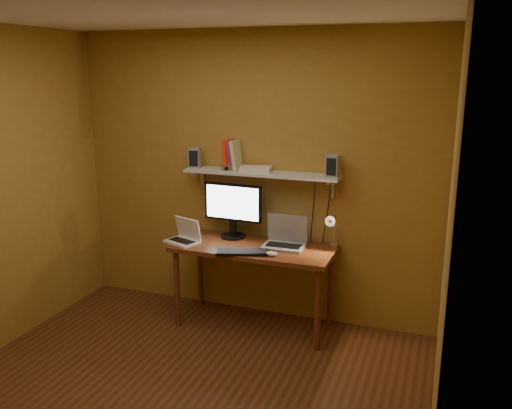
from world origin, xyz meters
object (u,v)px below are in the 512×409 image
at_px(mouse, 272,254).
at_px(laptop, 285,238).
at_px(monitor, 233,208).
at_px(shelf_camera, 227,168).
at_px(wall_shelf, 261,174).
at_px(speaker_left, 195,158).
at_px(speaker_right, 334,166).
at_px(netbook, 185,236).
at_px(desk, 254,255).
at_px(desk_lamp, 332,227).
at_px(keyboard, 242,252).
at_px(router, 255,169).

bearing_deg(mouse, laptop, 80.08).
distance_m(monitor, shelf_camera, 0.38).
bearing_deg(shelf_camera, wall_shelf, 14.98).
bearing_deg(speaker_left, speaker_right, -10.20).
height_order(netbook, speaker_left, speaker_left).
bearing_deg(speaker_right, monitor, -170.49).
bearing_deg(monitor, desk, -31.11).
bearing_deg(desk_lamp, shelf_camera, -179.33).
bearing_deg(wall_shelf, shelf_camera, -165.02).
bearing_deg(keyboard, desk, 65.93).
relative_size(netbook, router, 1.25).
bearing_deg(mouse, desk_lamp, 31.81).
distance_m(netbook, desk_lamp, 1.31).
relative_size(monitor, speaker_right, 2.97).
xyz_separation_m(desk, router, (-0.05, 0.18, 0.73)).
bearing_deg(desk_lamp, router, 175.93).
relative_size(mouse, speaker_right, 0.54).
relative_size(desk, wall_shelf, 1.00).
height_order(wall_shelf, netbook, wall_shelf).
bearing_deg(monitor, laptop, -5.89).
distance_m(laptop, mouse, 0.29).
distance_m(desk, keyboard, 0.24).
bearing_deg(netbook, speaker_right, 32.49).
height_order(mouse, speaker_left, speaker_left).
xyz_separation_m(wall_shelf, laptop, (0.26, -0.09, -0.54)).
bearing_deg(router, mouse, -52.84).
bearing_deg(mouse, keyboard, -177.75).
height_order(mouse, router, router).
bearing_deg(desk_lamp, desk, -169.19).
xyz_separation_m(wall_shelf, monitor, (-0.27, -0.01, -0.33)).
xyz_separation_m(speaker_left, router, (0.59, -0.01, -0.07)).
bearing_deg(monitor, keyboard, -55.29).
distance_m(desk_lamp, shelf_camera, 1.05).
bearing_deg(desk_lamp, netbook, -170.06).
distance_m(desk, netbook, 0.64).
relative_size(keyboard, shelf_camera, 4.50).
relative_size(monitor, router, 2.05).
relative_size(laptop, speaker_right, 1.93).
bearing_deg(keyboard, shelf_camera, 112.02).
height_order(netbook, desk_lamp, desk_lamp).
xyz_separation_m(desk_lamp, speaker_left, (-1.30, 0.06, 0.51)).
bearing_deg(keyboard, wall_shelf, 68.97).
height_order(desk, desk_lamp, desk_lamp).
relative_size(wall_shelf, desk_lamp, 3.73).
distance_m(wall_shelf, speaker_right, 0.65).
bearing_deg(router, laptop, -14.04).
height_order(mouse, desk_lamp, desk_lamp).
bearing_deg(shelf_camera, laptop, -1.51).
xyz_separation_m(netbook, shelf_camera, (0.32, 0.21, 0.59)).
distance_m(laptop, speaker_right, 0.76).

